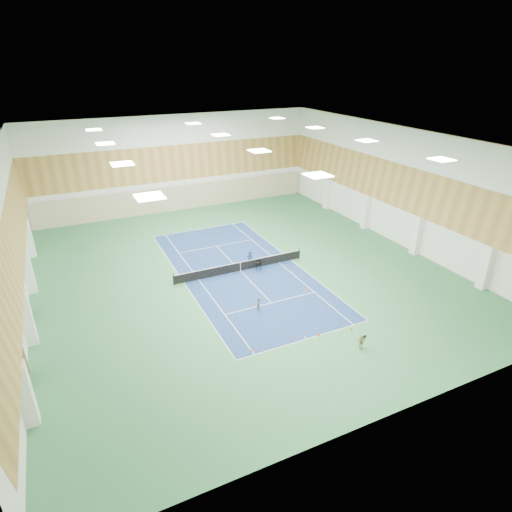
# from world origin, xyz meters

# --- Properties ---
(ground) EXTENTS (40.00, 40.00, 0.00)m
(ground) POSITION_xyz_m (0.00, 0.00, 0.00)
(ground) COLOR #2F6F41
(ground) RESTS_ON ground
(room_shell) EXTENTS (36.00, 40.00, 12.00)m
(room_shell) POSITION_xyz_m (0.00, 0.00, 6.00)
(room_shell) COLOR white
(room_shell) RESTS_ON ground
(wood_cladding) EXTENTS (36.00, 40.00, 8.00)m
(wood_cladding) POSITION_xyz_m (0.00, 0.00, 8.00)
(wood_cladding) COLOR #B78844
(wood_cladding) RESTS_ON room_shell
(ceiling_light_grid) EXTENTS (21.40, 25.40, 0.06)m
(ceiling_light_grid) POSITION_xyz_m (0.00, 0.00, 11.92)
(ceiling_light_grid) COLOR white
(ceiling_light_grid) RESTS_ON room_shell
(court_surface) EXTENTS (10.97, 23.77, 0.01)m
(court_surface) POSITION_xyz_m (0.00, 0.00, 0.01)
(court_surface) COLOR navy
(court_surface) RESTS_ON ground
(tennis_balls_scatter) EXTENTS (10.57, 22.77, 0.07)m
(tennis_balls_scatter) POSITION_xyz_m (0.00, 0.00, 0.05)
(tennis_balls_scatter) COLOR #CED724
(tennis_balls_scatter) RESTS_ON ground
(tennis_net) EXTENTS (12.80, 0.10, 1.10)m
(tennis_net) POSITION_xyz_m (0.00, 0.00, 0.55)
(tennis_net) COLOR black
(tennis_net) RESTS_ON ground
(back_curtain) EXTENTS (35.40, 0.16, 3.20)m
(back_curtain) POSITION_xyz_m (0.00, 19.75, 1.60)
(back_curtain) COLOR #C6B793
(back_curtain) RESTS_ON ground
(door_left_a) EXTENTS (0.08, 1.80, 2.20)m
(door_left_a) POSITION_xyz_m (-17.92, -8.00, 1.10)
(door_left_a) COLOR #593319
(door_left_a) RESTS_ON ground
(door_left_b) EXTENTS (0.08, 1.80, 2.20)m
(door_left_b) POSITION_xyz_m (-17.92, 0.00, 1.10)
(door_left_b) COLOR #593319
(door_left_b) RESTS_ON ground
(coach) EXTENTS (0.59, 0.40, 1.57)m
(coach) POSITION_xyz_m (1.26, 0.60, 0.79)
(coach) COLOR navy
(coach) RESTS_ON ground
(child_court) EXTENTS (0.65, 0.63, 1.06)m
(child_court) POSITION_xyz_m (-1.31, -6.82, 0.53)
(child_court) COLOR gray
(child_court) RESTS_ON ground
(child_apron) EXTENTS (0.69, 0.49, 1.09)m
(child_apron) POSITION_xyz_m (2.81, -14.37, 0.54)
(child_apron) COLOR tan
(child_apron) RESTS_ON ground
(ball_cart) EXTENTS (0.69, 0.69, 0.93)m
(ball_cart) POSITION_xyz_m (1.61, -0.62, 0.46)
(ball_cart) COLOR black
(ball_cart) RESTS_ON ground
(cone_svc_a) EXTENTS (0.17, 0.17, 0.19)m
(cone_svc_a) POSITION_xyz_m (-3.71, -5.90, 0.10)
(cone_svc_a) COLOR #FF420D
(cone_svc_a) RESTS_ON ground
(cone_svc_b) EXTENTS (0.21, 0.21, 0.23)m
(cone_svc_b) POSITION_xyz_m (-1.56, -6.24, 0.11)
(cone_svc_b) COLOR orange
(cone_svc_b) RESTS_ON ground
(cone_svc_c) EXTENTS (0.22, 0.22, 0.24)m
(cone_svc_c) POSITION_xyz_m (0.85, -5.91, 0.12)
(cone_svc_c) COLOR orange
(cone_svc_c) RESTS_ON ground
(cone_svc_d) EXTENTS (0.22, 0.22, 0.24)m
(cone_svc_d) POSITION_xyz_m (3.57, -5.89, 0.12)
(cone_svc_d) COLOR #F0560C
(cone_svc_d) RESTS_ON ground
(cone_base_a) EXTENTS (0.20, 0.20, 0.22)m
(cone_base_a) POSITION_xyz_m (-4.12, -11.42, 0.11)
(cone_base_a) COLOR #DF530B
(cone_base_a) RESTS_ON ground
(cone_base_b) EXTENTS (0.18, 0.18, 0.20)m
(cone_base_b) POSITION_xyz_m (-0.92, -11.37, 0.10)
(cone_base_b) COLOR #F45F0C
(cone_base_b) RESTS_ON ground
(cone_base_c) EXTENTS (0.22, 0.22, 0.24)m
(cone_base_c) POSITION_xyz_m (1.03, -11.85, 0.12)
(cone_base_c) COLOR #EF420C
(cone_base_c) RESTS_ON ground
(cone_base_d) EXTENTS (0.20, 0.20, 0.22)m
(cone_base_d) POSITION_xyz_m (3.59, -12.33, 0.11)
(cone_base_d) COLOR #FE4F0D
(cone_base_d) RESTS_ON ground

